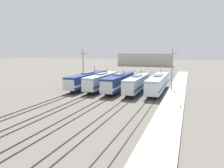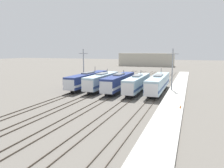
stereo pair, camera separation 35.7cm
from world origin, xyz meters
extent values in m
plane|color=#666059|center=(0.00, 0.00, 0.00)|extent=(400.00, 400.00, 0.00)
cube|color=#4C4238|center=(-9.73, 0.00, 0.07)|extent=(0.07, 120.00, 0.15)
cube|color=#4C4238|center=(-8.30, 0.00, 0.07)|extent=(0.07, 120.00, 0.15)
cube|color=#4C4238|center=(-5.22, 0.00, 0.07)|extent=(0.07, 120.00, 0.15)
cube|color=#4C4238|center=(-3.79, 0.00, 0.07)|extent=(0.07, 120.00, 0.15)
cube|color=#4C4238|center=(-0.72, 0.00, 0.07)|extent=(0.07, 120.00, 0.15)
cube|color=#4C4238|center=(0.72, 0.00, 0.07)|extent=(0.07, 120.00, 0.15)
cube|color=#4C4238|center=(3.79, 0.00, 0.07)|extent=(0.07, 120.00, 0.15)
cube|color=#4C4238|center=(5.22, 0.00, 0.07)|extent=(0.07, 120.00, 0.15)
cube|color=#4C4238|center=(8.30, 0.00, 0.07)|extent=(0.07, 120.00, 0.15)
cube|color=#4C4238|center=(9.73, 0.00, 0.07)|extent=(0.07, 120.00, 0.15)
cube|color=black|center=(-9.01, 4.22, 0.47)|extent=(2.53, 4.26, 0.95)
cube|color=black|center=(-9.01, 13.90, 0.47)|extent=(2.53, 4.26, 0.95)
cube|color=navy|center=(-9.01, 9.06, 2.38)|extent=(2.97, 19.36, 2.85)
cube|color=silver|center=(-9.01, 9.06, 1.81)|extent=(3.01, 19.40, 0.51)
cube|color=silver|center=(-9.01, 0.38, 2.16)|extent=(2.74, 2.20, 2.42)
cube|color=black|center=(-9.01, -0.64, 2.69)|extent=(2.33, 0.08, 0.68)
cube|color=slate|center=(-9.01, 9.06, 3.98)|extent=(1.64, 4.84, 0.35)
cylinder|color=#38383D|center=(-9.01, 13.32, 4.56)|extent=(0.12, 0.12, 1.52)
cube|color=#232326|center=(-4.51, 3.47, 0.47)|extent=(2.48, 3.57, 0.95)
cube|color=#232326|center=(-4.51, 11.57, 0.47)|extent=(2.48, 3.57, 0.95)
cube|color=#9EBCCC|center=(-4.51, 7.52, 2.41)|extent=(2.92, 16.21, 2.92)
cube|color=navy|center=(-4.51, 7.52, 1.82)|extent=(2.96, 16.25, 0.52)
cube|color=silver|center=(-4.51, 0.38, 2.19)|extent=(2.68, 2.12, 2.48)
cube|color=black|center=(-4.51, -0.61, 2.73)|extent=(2.28, 0.08, 0.69)
cube|color=gray|center=(-4.51, 7.52, 4.04)|extent=(1.61, 4.05, 0.35)
cylinder|color=#38383D|center=(-4.51, 11.09, 4.46)|extent=(0.12, 0.12, 1.18)
cube|color=black|center=(0.00, 2.96, 0.47)|extent=(2.53, 3.73, 0.95)
cube|color=black|center=(0.00, 11.44, 0.47)|extent=(2.53, 3.73, 0.95)
cube|color=navy|center=(0.00, 7.20, 2.43)|extent=(2.98, 16.95, 2.96)
cube|color=silver|center=(0.00, 7.20, 1.84)|extent=(3.02, 16.99, 0.53)
cube|color=silver|center=(0.00, -0.32, 2.21)|extent=(2.74, 2.12, 2.52)
cube|color=black|center=(0.00, -1.30, 2.76)|extent=(2.33, 0.08, 0.70)
cube|color=slate|center=(0.00, 7.20, 4.09)|extent=(1.64, 4.24, 0.35)
cylinder|color=#38383D|center=(0.00, 10.93, 4.35)|extent=(0.12, 0.12, 0.87)
cube|color=#232326|center=(4.51, 2.80, 0.47)|extent=(2.31, 3.62, 0.95)
cube|color=#232326|center=(4.51, 11.01, 0.47)|extent=(2.31, 3.62, 0.95)
cube|color=#9EBCCC|center=(4.51, 6.91, 2.38)|extent=(2.72, 16.44, 2.86)
cube|color=navy|center=(4.51, 6.91, 1.81)|extent=(2.76, 16.48, 0.51)
cube|color=silver|center=(4.51, -0.46, 2.17)|extent=(2.50, 1.90, 2.43)
cube|color=black|center=(4.51, -1.33, 2.70)|extent=(2.12, 0.08, 0.68)
cube|color=gray|center=(4.51, 6.91, 3.98)|extent=(1.49, 4.11, 0.35)
cylinder|color=#38383D|center=(4.51, 10.52, 4.38)|extent=(0.12, 0.12, 1.14)
cube|color=#232326|center=(9.01, 3.97, 0.47)|extent=(2.51, 4.30, 0.95)
cube|color=#232326|center=(9.01, 13.74, 0.47)|extent=(2.51, 4.30, 0.95)
cube|color=#9EBCCC|center=(9.01, 8.85, 2.41)|extent=(2.95, 19.55, 2.91)
cube|color=navy|center=(9.01, 8.85, 1.82)|extent=(2.99, 19.59, 0.52)
cube|color=silver|center=(9.01, 0.12, 2.19)|extent=(2.72, 2.28, 2.48)
cube|color=black|center=(9.01, -0.94, 2.73)|extent=(2.31, 0.08, 0.69)
cube|color=gray|center=(9.01, 8.85, 4.04)|extent=(1.62, 4.89, 0.35)
cylinder|color=#38383D|center=(9.01, 13.16, 4.59)|extent=(0.12, 0.12, 1.46)
cylinder|color=gray|center=(-11.69, 11.67, 5.04)|extent=(0.28, 0.28, 10.09)
cube|color=gray|center=(-11.69, 11.67, 8.87)|extent=(2.63, 0.16, 0.16)
cylinder|color=gray|center=(11.79, 11.67, 5.04)|extent=(0.28, 0.28, 10.09)
cube|color=gray|center=(11.79, 11.67, 8.87)|extent=(2.63, 0.16, 0.16)
cube|color=#B7B5AD|center=(13.13, 0.00, 0.19)|extent=(4.00, 120.00, 0.37)
cone|color=orange|center=(14.66, -5.41, 0.63)|extent=(0.30, 0.30, 0.51)
cube|color=#B2AD9E|center=(-11.18, 96.53, 4.05)|extent=(33.91, 9.13, 8.10)
camera|label=1|loc=(15.67, -41.72, 9.62)|focal=35.00mm
camera|label=2|loc=(16.01, -41.60, 9.62)|focal=35.00mm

